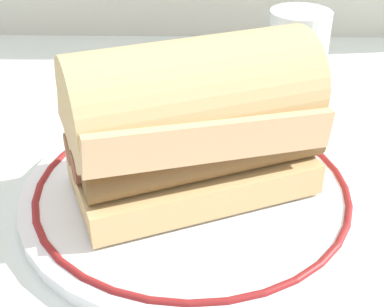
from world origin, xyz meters
TOP-DOWN VIEW (x-y plane):
  - ground_plane at (0.00, 0.00)m, footprint 1.50×1.50m
  - plate at (-0.01, 0.01)m, footprint 0.29×0.29m
  - sausage_sandwich at (-0.01, 0.01)m, footprint 0.21×0.17m
  - drinking_glass at (0.10, 0.23)m, footprint 0.07×0.07m

SIDE VIEW (x-z plane):
  - ground_plane at x=0.00m, z-range 0.00..0.00m
  - plate at x=-0.01m, z-range 0.00..0.02m
  - drinking_glass at x=0.10m, z-range -0.01..0.09m
  - sausage_sandwich at x=-0.01m, z-range 0.01..0.14m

